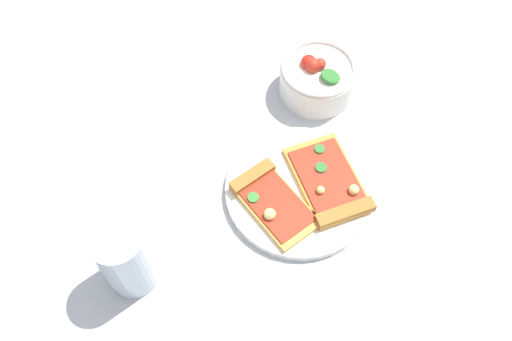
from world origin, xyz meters
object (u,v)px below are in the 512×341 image
object	(u,v)px
pizza_slice_far	(270,199)
soda_glass	(126,259)
salad_bowl	(320,78)
plate	(298,193)
pizza_slice_near	(331,185)

from	to	relation	value
pizza_slice_far	soda_glass	bearing A→B (deg)	-129.25
soda_glass	pizza_slice_far	bearing A→B (deg)	50.75
salad_bowl	soda_glass	bearing A→B (deg)	-108.77
plate	pizza_slice_far	world-z (taller)	pizza_slice_far
plate	soda_glass	size ratio (longest dim) A/B	1.74
plate	pizza_slice_far	bearing A→B (deg)	-135.16
pizza_slice_near	pizza_slice_far	xyz separation A→B (m)	(-0.08, -0.05, 0.00)
plate	pizza_slice_near	world-z (taller)	pizza_slice_near
plate	soda_glass	world-z (taller)	soda_glass
soda_glass	plate	bearing A→B (deg)	49.72
plate	salad_bowl	xyz separation A→B (m)	(-0.03, 0.20, 0.03)
pizza_slice_near	pizza_slice_far	size ratio (longest dim) A/B	1.11
salad_bowl	soda_glass	distance (m)	0.43
pizza_slice_far	salad_bowl	world-z (taller)	salad_bowl
pizza_slice_near	salad_bowl	world-z (taller)	salad_bowl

